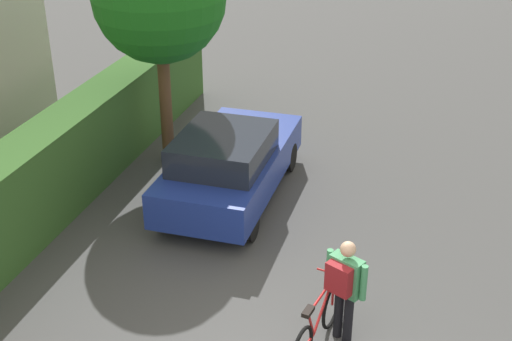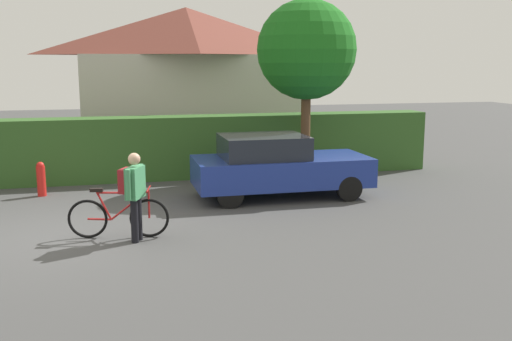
{
  "view_description": "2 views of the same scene",
  "coord_description": "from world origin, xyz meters",
  "px_view_note": "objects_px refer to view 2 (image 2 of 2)",
  "views": [
    {
      "loc": [
        -6.32,
        -1.61,
        6.48
      ],
      "look_at": [
        3.27,
        1.22,
        1.37
      ],
      "focal_mm": 49.19,
      "sensor_mm": 36.0,
      "label": 1
    },
    {
      "loc": [
        0.95,
        -10.74,
        3.1
      ],
      "look_at": [
        3.71,
        0.48,
        0.96
      ],
      "focal_mm": 41.28,
      "sensor_mm": 36.0,
      "label": 2
    }
  ],
  "objects_px": {
    "bicycle": "(119,216)",
    "tree_kerbside": "(307,50)",
    "person_rider": "(134,189)",
    "fire_hydrant": "(41,179)",
    "parked_car_near": "(277,166)"
  },
  "relations": [
    {
      "from": "parked_car_near",
      "to": "fire_hydrant",
      "type": "relative_size",
      "value": 4.97
    },
    {
      "from": "parked_car_near",
      "to": "fire_hydrant",
      "type": "height_order",
      "value": "parked_car_near"
    },
    {
      "from": "parked_car_near",
      "to": "tree_kerbside",
      "type": "distance_m",
      "value": 3.43
    },
    {
      "from": "parked_car_near",
      "to": "bicycle",
      "type": "bearing_deg",
      "value": -146.1
    },
    {
      "from": "bicycle",
      "to": "person_rider",
      "type": "height_order",
      "value": "person_rider"
    },
    {
      "from": "tree_kerbside",
      "to": "fire_hydrant",
      "type": "bearing_deg",
      "value": -176.83
    },
    {
      "from": "bicycle",
      "to": "fire_hydrant",
      "type": "relative_size",
      "value": 2.19
    },
    {
      "from": "person_rider",
      "to": "fire_hydrant",
      "type": "distance_m",
      "value": 4.6
    },
    {
      "from": "person_rider",
      "to": "fire_hydrant",
      "type": "bearing_deg",
      "value": 115.62
    },
    {
      "from": "bicycle",
      "to": "tree_kerbside",
      "type": "height_order",
      "value": "tree_kerbside"
    },
    {
      "from": "bicycle",
      "to": "tree_kerbside",
      "type": "bearing_deg",
      "value": 40.7
    },
    {
      "from": "fire_hydrant",
      "to": "person_rider",
      "type": "bearing_deg",
      "value": -64.38
    },
    {
      "from": "bicycle",
      "to": "person_rider",
      "type": "bearing_deg",
      "value": -45.91
    },
    {
      "from": "parked_car_near",
      "to": "tree_kerbside",
      "type": "height_order",
      "value": "tree_kerbside"
    },
    {
      "from": "person_rider",
      "to": "tree_kerbside",
      "type": "height_order",
      "value": "tree_kerbside"
    }
  ]
}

